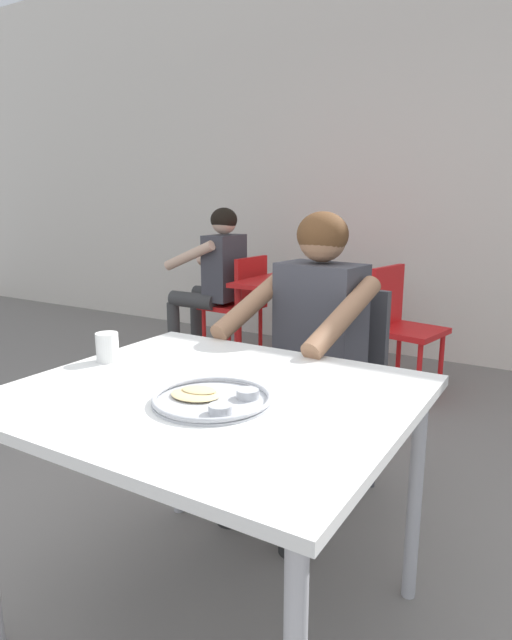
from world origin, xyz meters
name	(u,v)px	position (x,y,z in m)	size (l,w,h in m)	color
back_wall	(460,138)	(0.00, 3.32, 1.70)	(12.00, 0.12, 3.40)	silver
table_foreground	(212,415)	(0.04, 0.10, 0.67)	(1.07, 0.94, 0.74)	white
thali_tray	(212,398)	(0.10, 0.02, 0.75)	(0.31, 0.31, 0.03)	#B7BABF
drinking_cup	(107,346)	(-0.41, 0.15, 0.79)	(0.07, 0.07, 0.09)	white
chair_foreground	(333,375)	(0.00, 1.06, 0.51)	(0.46, 0.44, 0.88)	#3F3F44
diner_foreground	(308,337)	(-0.02, 0.83, 0.72)	(0.54, 0.59, 1.21)	#252525
table_background_red	(306,292)	(-0.78, 2.38, 0.61)	(0.78, 0.87, 0.70)	red
chair_red_left	(240,300)	(-1.36, 2.41, 0.49)	(0.42, 0.42, 0.83)	red
chair_red_right	(400,320)	(-0.10, 2.38, 0.49)	(0.46, 0.47, 0.83)	red
patron_background	(215,270)	(-1.57, 2.38, 0.72)	(0.55, 0.49, 1.20)	#3C3C3C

